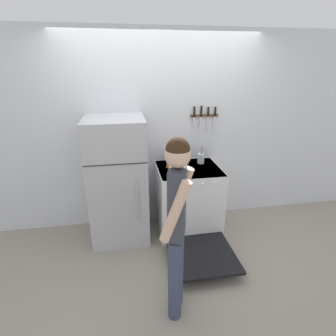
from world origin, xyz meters
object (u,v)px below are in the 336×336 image
at_px(refrigerator, 118,181).
at_px(utensil_jar, 201,158).
at_px(dutch_oven_pot, 177,169).
at_px(stove_range, 188,201).
at_px(tea_kettle, 174,160).
at_px(person, 177,222).

relative_size(refrigerator, utensil_jar, 6.55).
xyz_separation_m(refrigerator, dutch_oven_pot, (0.72, -0.15, 0.18)).
height_order(dutch_oven_pot, utensil_jar, utensil_jar).
bearing_deg(utensil_jar, refrigerator, -172.91).
relative_size(refrigerator, stove_range, 1.11).
height_order(refrigerator, tea_kettle, refrigerator).
xyz_separation_m(stove_range, dutch_oven_pot, (-0.18, -0.10, 0.51)).
bearing_deg(tea_kettle, stove_range, -47.10).
distance_m(dutch_oven_pot, utensil_jar, 0.47).
bearing_deg(utensil_jar, tea_kettle, -178.94).
height_order(tea_kettle, utensil_jar, utensil_jar).
bearing_deg(refrigerator, person, -68.85).
bearing_deg(refrigerator, tea_kettle, 10.05).
distance_m(refrigerator, stove_range, 0.96).
bearing_deg(stove_range, utensil_jar, 42.78).
bearing_deg(tea_kettle, refrigerator, -169.95).
distance_m(tea_kettle, utensil_jar, 0.36).
xyz_separation_m(stove_range, tea_kettle, (-0.17, 0.18, 0.52)).
xyz_separation_m(refrigerator, tea_kettle, (0.73, 0.13, 0.18)).
relative_size(dutch_oven_pot, utensil_jar, 1.16).
bearing_deg(stove_range, tea_kettle, 132.90).
bearing_deg(dutch_oven_pot, refrigerator, 168.11).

